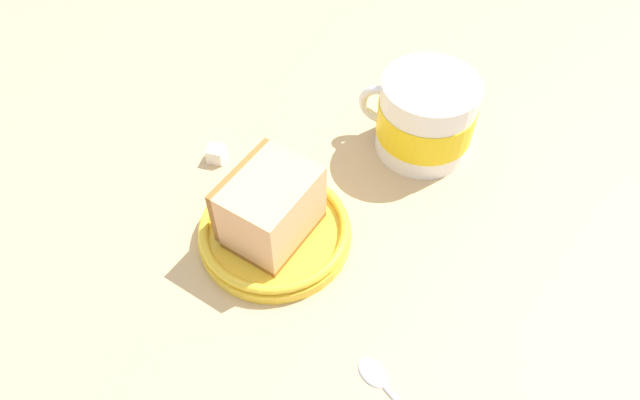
% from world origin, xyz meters
% --- Properties ---
extents(ground_plane, '(1.39, 1.39, 0.02)m').
position_xyz_m(ground_plane, '(0.00, 0.00, -0.01)').
color(ground_plane, tan).
extents(small_plate, '(0.15, 0.15, 0.02)m').
position_xyz_m(small_plate, '(-0.03, -0.04, 0.01)').
color(small_plate, yellow).
rests_on(small_plate, ground_plane).
extents(cake_slice, '(0.07, 0.09, 0.07)m').
position_xyz_m(cake_slice, '(-0.03, -0.04, 0.05)').
color(cake_slice, '#9E662D').
rests_on(cake_slice, small_plate).
extents(tea_mug, '(0.12, 0.10, 0.09)m').
position_xyz_m(tea_mug, '(0.04, 0.15, 0.04)').
color(tea_mug, white).
rests_on(tea_mug, ground_plane).
extents(teaspoon, '(0.12, 0.06, 0.01)m').
position_xyz_m(teaspoon, '(0.13, -0.12, 0.00)').
color(teaspoon, silver).
rests_on(teaspoon, ground_plane).
extents(sugar_cube, '(0.02, 0.02, 0.02)m').
position_xyz_m(sugar_cube, '(-0.14, 0.02, 0.01)').
color(sugar_cube, white).
rests_on(sugar_cube, ground_plane).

